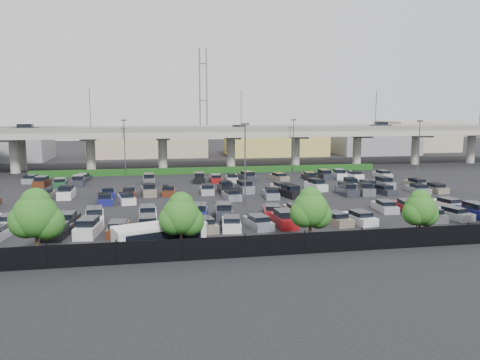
% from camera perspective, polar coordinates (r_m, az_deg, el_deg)
% --- Properties ---
extents(ground, '(280.00, 280.00, 0.00)m').
position_cam_1_polar(ground, '(65.57, -0.76, -1.91)').
color(ground, black).
extents(overpass, '(150.00, 13.00, 15.80)m').
position_cam_1_polar(overpass, '(96.30, -4.20, 5.49)').
color(overpass, gray).
rests_on(overpass, ground).
extents(hedge, '(66.00, 1.60, 1.10)m').
position_cam_1_polar(hedge, '(89.95, -3.51, 1.20)').
color(hedge, '#143710').
rests_on(hedge, ground).
extents(fence, '(70.00, 0.10, 2.00)m').
position_cam_1_polar(fence, '(38.75, 6.41, -7.75)').
color(fence, black).
rests_on(fence, ground).
extents(tree_row, '(65.07, 3.66, 5.94)m').
position_cam_1_polar(tree_row, '(39.72, 6.89, -3.48)').
color(tree_row, '#332316').
rests_on(tree_row, ground).
extents(shuttle_bus, '(7.95, 4.87, 2.42)m').
position_cam_1_polar(shuttle_bus, '(39.58, -9.77, -6.86)').
color(shuttle_bus, silver).
rests_on(shuttle_bus, ground).
extents(parked_cars, '(62.91, 41.66, 1.67)m').
position_cam_1_polar(parked_cars, '(61.64, -1.24, -1.97)').
color(parked_cars, '#502615').
rests_on(parked_cars, ground).
extents(light_poles, '(66.90, 48.38, 10.30)m').
position_cam_1_polar(light_poles, '(66.16, -4.60, 3.61)').
color(light_poles, '#48484D').
rests_on(light_poles, ground).
extents(distant_buildings, '(138.00, 24.00, 9.00)m').
position_cam_1_polar(distant_buildings, '(127.81, -0.09, 4.73)').
color(distant_buildings, gray).
rests_on(distant_buildings, ground).
extents(comm_tower, '(2.40, 2.40, 30.00)m').
position_cam_1_polar(comm_tower, '(138.47, -4.49, 9.89)').
color(comm_tower, '#48484D').
rests_on(comm_tower, ground).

